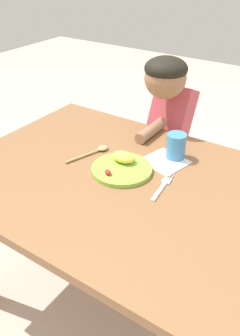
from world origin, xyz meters
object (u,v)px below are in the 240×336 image
at_px(fork, 162,187).
at_px(spoon, 96,151).
at_px(person, 168,140).
at_px(plate, 122,167).
at_px(drinking_cup, 176,146).

height_order(fork, spoon, spoon).
bearing_deg(person, plate, 95.79).
bearing_deg(person, fork, 114.61).
relative_size(plate, person, 0.22).
relative_size(fork, person, 0.18).
relative_size(plate, spoon, 1.15).
xyz_separation_m(drinking_cup, person, (-0.18, 0.29, -0.15)).
xyz_separation_m(plate, spoon, (-0.16, 0.05, -0.01)).
bearing_deg(spoon, person, 4.17).
xyz_separation_m(plate, person, (-0.05, 0.49, -0.12)).
bearing_deg(spoon, plate, -87.87).
distance_m(fork, spoon, 0.35).
bearing_deg(drinking_cup, fork, -75.29).
bearing_deg(plate, spoon, 163.66).
bearing_deg(drinking_cup, spoon, -153.40).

